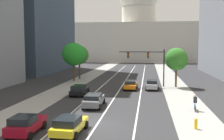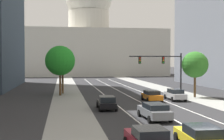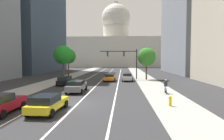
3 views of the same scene
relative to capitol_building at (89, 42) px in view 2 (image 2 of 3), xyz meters
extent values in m
plane|color=#2B2B2D|center=(0.00, -55.37, -11.97)|extent=(400.00, 400.00, 0.00)
cube|color=gray|center=(-8.87, -60.37, -11.96)|extent=(4.34, 130.00, 0.01)
cube|color=gray|center=(8.87, -60.37, -11.96)|extent=(4.34, 130.00, 0.01)
cube|color=white|center=(-3.35, -70.37, -11.96)|extent=(0.16, 90.00, 0.01)
cube|color=white|center=(0.00, -70.37, -11.96)|extent=(0.16, 90.00, 0.01)
cube|color=white|center=(3.35, -70.37, -11.96)|extent=(0.16, 90.00, 0.01)
cube|color=beige|center=(0.00, 0.00, -3.91)|extent=(53.00, 26.11, 16.11)
cylinder|color=beige|center=(0.00, 0.00, 7.71)|extent=(14.73, 14.73, 7.13)
cube|color=black|center=(-5.02, -82.08, -11.37)|extent=(1.86, 4.31, 0.57)
cube|color=black|center=(-5.04, -82.57, -10.79)|extent=(1.66, 2.36, 0.57)
cylinder|color=black|center=(-5.83, -80.60, -11.65)|extent=(0.24, 0.65, 0.64)
cylinder|color=black|center=(-4.11, -80.66, -11.65)|extent=(0.24, 0.65, 0.64)
cylinder|color=black|center=(-5.93, -83.49, -11.65)|extent=(0.24, 0.65, 0.64)
cylinder|color=black|center=(-4.22, -83.55, -11.65)|extent=(0.24, 0.65, 0.64)
cube|color=yellow|center=(-1.67, -97.74, -11.37)|extent=(2.02, 4.33, 0.56)
cube|color=black|center=(-1.70, -98.20, -10.83)|extent=(1.78, 2.26, 0.53)
cylinder|color=black|center=(-2.52, -96.25, -11.65)|extent=(0.25, 0.65, 0.64)
cylinder|color=black|center=(-0.69, -96.34, -11.65)|extent=(0.25, 0.65, 0.64)
cube|color=#B2B5BA|center=(5.02, -75.57, -11.32)|extent=(1.84, 4.62, 0.65)
cube|color=black|center=(5.02, -75.80, -10.74)|extent=(1.64, 2.34, 0.52)
cylinder|color=black|center=(4.21, -73.99, -11.65)|extent=(0.24, 0.65, 0.64)
cylinder|color=black|center=(5.92, -74.04, -11.65)|extent=(0.24, 0.65, 0.64)
cylinder|color=black|center=(4.12, -77.10, -11.65)|extent=(0.24, 0.65, 0.64)
cylinder|color=black|center=(5.84, -77.15, -11.65)|extent=(0.24, 0.65, 0.64)
cube|color=slate|center=(-1.67, -88.47, -11.32)|extent=(1.92, 4.83, 0.67)
cube|color=black|center=(-1.67, -88.77, -10.75)|extent=(1.73, 2.60, 0.46)
cylinder|color=black|center=(-2.62, -86.86, -11.65)|extent=(0.23, 0.64, 0.64)
cylinder|color=black|center=(-0.80, -86.82, -11.65)|extent=(0.23, 0.64, 0.64)
cylinder|color=black|center=(-2.55, -90.12, -11.65)|extent=(0.23, 0.64, 0.64)
cylinder|color=black|center=(-0.73, -90.08, -11.65)|extent=(0.23, 0.64, 0.64)
cube|color=black|center=(-5.02, -98.88, -10.69)|extent=(1.66, 1.89, 0.53)
cube|color=orange|center=(1.67, -76.22, -11.36)|extent=(1.86, 4.24, 0.58)
cube|color=black|center=(1.67, -76.19, -10.83)|extent=(1.69, 2.31, 0.50)
cylinder|color=black|center=(0.80, -74.78, -11.65)|extent=(0.23, 0.64, 0.64)
cylinder|color=black|center=(2.59, -74.81, -11.65)|extent=(0.23, 0.64, 0.64)
cylinder|color=black|center=(0.75, -77.64, -11.65)|extent=(0.23, 0.64, 0.64)
cylinder|color=black|center=(2.55, -77.67, -11.65)|extent=(0.23, 0.64, 0.64)
cylinder|color=black|center=(7.00, -72.59, -8.84)|extent=(0.20, 0.20, 6.27)
cylinder|color=black|center=(3.23, -72.59, -6.16)|extent=(7.53, 0.14, 0.14)
cube|color=black|center=(4.36, -72.59, -6.71)|extent=(0.32, 0.28, 0.96)
sphere|color=red|center=(4.36, -72.74, -6.41)|extent=(0.20, 0.20, 0.20)
sphere|color=orange|center=(4.36, -72.74, -6.71)|extent=(0.20, 0.20, 0.20)
sphere|color=green|center=(4.36, -72.74, -7.01)|extent=(0.20, 0.20, 0.20)
cube|color=black|center=(0.98, -72.59, -6.71)|extent=(0.32, 0.28, 0.96)
sphere|color=red|center=(0.98, -72.74, -6.41)|extent=(0.20, 0.20, 0.20)
sphere|color=orange|center=(0.98, -72.74, -6.71)|extent=(0.20, 0.20, 0.20)
sphere|color=green|center=(0.98, -72.74, -7.01)|extent=(0.20, 0.20, 0.20)
cylinder|color=#51381E|center=(8.98, -72.85, -10.30)|extent=(0.32, 0.32, 3.35)
sphere|color=#2F7325|center=(8.98, -72.85, -7.31)|extent=(3.74, 3.74, 3.74)
cylinder|color=#51381E|center=(-9.60, -64.72, -10.16)|extent=(0.32, 0.32, 3.62)
sphere|color=#307025|center=(-9.60, -64.72, -7.03)|extent=(3.79, 3.79, 3.79)
cylinder|color=#51381E|center=(-9.97, -67.69, -10.13)|extent=(0.32, 0.32, 3.67)
sphere|color=#218825|center=(-9.97, -67.69, -6.74)|extent=(4.45, 4.45, 4.45)
camera|label=1|loc=(4.37, -117.36, -5.06)|focal=42.33mm
camera|label=2|loc=(-9.69, -115.27, -6.81)|focal=50.64mm
camera|label=3|loc=(4.17, -112.20, -7.85)|focal=30.59mm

